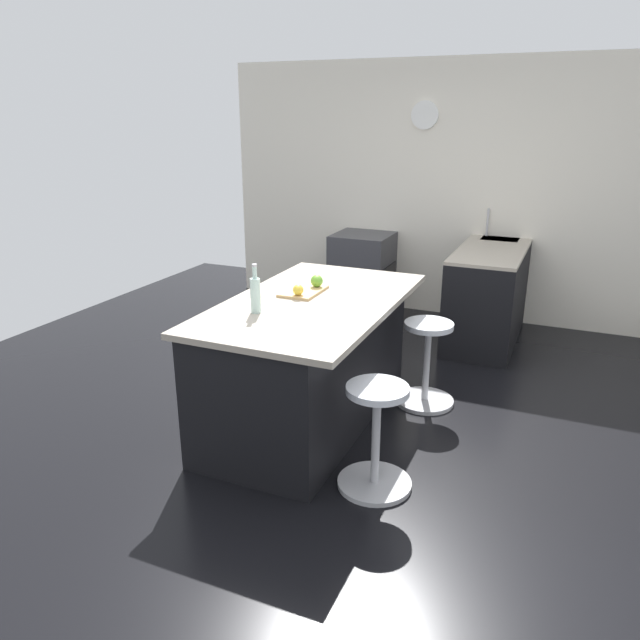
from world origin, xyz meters
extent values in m
plane|color=black|center=(0.00, 0.00, 0.00)|extent=(7.32, 7.32, 0.00)
cube|color=silver|center=(-2.82, 0.00, 1.31)|extent=(0.12, 4.85, 2.62)
cylinder|color=white|center=(-2.75, -0.26, 2.07)|extent=(0.03, 0.28, 0.28)
cube|color=black|center=(-2.47, 0.61, 0.43)|extent=(2.09, 0.60, 0.86)
cube|color=#9E9384|center=(-2.47, 0.61, 0.88)|extent=(2.09, 0.60, 0.03)
cube|color=#38383D|center=(-2.73, 0.61, 0.83)|extent=(0.44, 0.36, 0.12)
cylinder|color=#B7B7BC|center=(-2.73, 0.46, 1.03)|extent=(0.02, 0.02, 0.28)
cube|color=#38383D|center=(-2.47, -0.79, 0.43)|extent=(0.60, 0.60, 0.86)
cube|color=black|center=(-2.47, -0.48, 0.39)|extent=(0.44, 0.01, 0.32)
cube|color=black|center=(0.05, -0.29, 0.43)|extent=(1.82, 0.86, 0.86)
cube|color=#9E9384|center=(0.05, -0.24, 0.88)|extent=(1.88, 1.06, 0.04)
cylinder|color=#B7B7BC|center=(-0.54, 0.42, 0.01)|extent=(0.44, 0.44, 0.03)
cylinder|color=#B7B7BC|center=(-0.54, 0.42, 0.31)|extent=(0.05, 0.05, 0.58)
cylinder|color=silver|center=(-0.54, 0.42, 0.62)|extent=(0.36, 0.36, 0.04)
cylinder|color=#B7B7BC|center=(0.64, 0.42, 0.01)|extent=(0.44, 0.44, 0.03)
cylinder|color=#B7B7BC|center=(0.64, 0.42, 0.31)|extent=(0.05, 0.05, 0.58)
cylinder|color=silver|center=(0.64, 0.42, 0.62)|extent=(0.36, 0.36, 0.04)
cube|color=tan|center=(-0.08, -0.38, 0.91)|extent=(0.36, 0.24, 0.02)
sphere|color=gold|center=(0.05, -0.35, 0.96)|extent=(0.07, 0.07, 0.07)
sphere|color=#609E2D|center=(-0.19, -0.32, 0.97)|extent=(0.09, 0.09, 0.09)
cylinder|color=silver|center=(0.44, -0.46, 1.01)|extent=(0.06, 0.06, 0.22)
cylinder|color=silver|center=(0.44, -0.46, 1.16)|extent=(0.03, 0.03, 0.08)
cylinder|color=#B7B7BC|center=(0.44, -0.46, 1.21)|extent=(0.03, 0.03, 0.02)
camera|label=1|loc=(3.59, 1.35, 2.10)|focal=33.98mm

